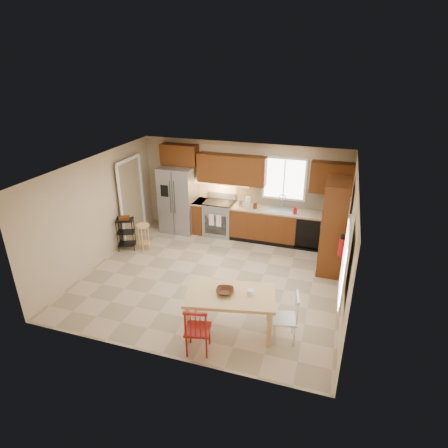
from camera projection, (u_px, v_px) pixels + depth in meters
name	position (u px, v px, depth m)	size (l,w,h in m)	color
floor	(212.00, 277.00, 8.29)	(5.50, 5.50, 0.00)	tan
ceiling	(210.00, 168.00, 7.27)	(5.50, 5.00, 0.02)	silver
wall_back	(242.00, 189.00, 9.95)	(5.50, 0.02, 2.50)	#CCB793
wall_front	(155.00, 292.00, 5.60)	(5.50, 0.02, 2.50)	#CCB793
wall_left	(98.00, 211.00, 8.54)	(0.02, 5.00, 2.50)	#CCB793
wall_right	(349.00, 244.00, 7.01)	(0.02, 5.00, 2.50)	#CCB793
refrigerator	(179.00, 199.00, 10.24)	(0.92, 0.75, 1.82)	gray
range_stove	(219.00, 218.00, 10.15)	(0.76, 0.63, 0.92)	gray
base_cabinet_narrow	(200.00, 216.00, 10.32)	(0.30, 0.60, 0.90)	#632D12
base_cabinet_run	(287.00, 227.00, 9.66)	(2.92, 0.60, 0.90)	#632D12
dishwasher	(308.00, 235.00, 9.25)	(0.60, 0.02, 0.78)	black
backsplash	(291.00, 197.00, 9.61)	(2.92, 0.03, 0.55)	beige
upper_over_fridge	(179.00, 155.00, 9.93)	(1.00, 0.35, 0.55)	#5B2C0F
upper_left_block	(232.00, 169.00, 9.64)	(1.80, 0.35, 0.75)	#5B2C0F
upper_right_block	(332.00, 178.00, 8.94)	(1.00, 0.35, 0.75)	#5B2C0F
window_back	(284.00, 179.00, 9.47)	(1.12, 0.04, 1.12)	white
sink	(281.00, 212.00, 9.54)	(0.62, 0.46, 0.16)	gray
undercab_glow	(220.00, 183.00, 9.86)	(1.60, 0.30, 0.01)	#FFBF66
soap_bottle	(295.00, 210.00, 9.30)	(0.09, 0.09, 0.19)	#B70C12
paper_towel	(248.00, 202.00, 9.66)	(0.12, 0.12, 0.28)	white
canister_steel	(240.00, 203.00, 9.74)	(0.11, 0.11, 0.18)	gray
canister_wood	(255.00, 206.00, 9.61)	(0.10, 0.10, 0.14)	#4F2715
pantry	(333.00, 227.00, 8.23)	(0.50, 0.95, 2.10)	#632D12
fire_extinguisher	(342.00, 247.00, 7.24)	(0.12, 0.12, 0.36)	#B70C12
window_right	(345.00, 264.00, 5.95)	(0.04, 1.02, 1.32)	white
doorway	(131.00, 201.00, 9.73)	(0.04, 0.95, 2.10)	#8C7A59
dining_table	(230.00, 313.00, 6.55)	(1.53, 0.86, 0.74)	#DDAE6E
chair_red	(198.00, 328.00, 6.05)	(0.42, 0.42, 0.90)	maroon
chair_white	(285.00, 318.00, 6.30)	(0.42, 0.42, 0.90)	white
table_bowl	(225.00, 293.00, 6.42)	(0.31, 0.31, 0.08)	#4F2715
table_jar	(251.00, 293.00, 6.37)	(0.11, 0.11, 0.13)	white
bar_stool	(144.00, 237.00, 9.37)	(0.33, 0.33, 0.68)	#DDAE6E
utility_cart	(126.00, 234.00, 9.37)	(0.42, 0.33, 0.84)	black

